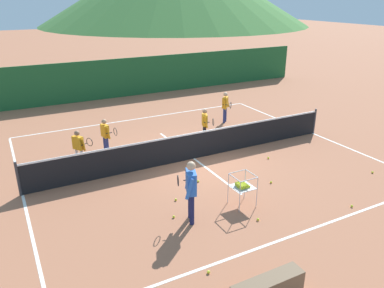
# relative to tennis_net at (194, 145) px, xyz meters

# --- Properties ---
(ground_plane) EXTENTS (120.00, 120.00, 0.00)m
(ground_plane) POSITION_rel_tennis_net_xyz_m (0.00, 0.00, -0.50)
(ground_plane) COLOR #A86647
(line_baseline_near) EXTENTS (11.24, 0.08, 0.01)m
(line_baseline_near) POSITION_rel_tennis_net_xyz_m (0.00, -5.18, -0.50)
(line_baseline_near) COLOR white
(line_baseline_near) RESTS_ON ground
(line_baseline_far) EXTENTS (11.24, 0.08, 0.01)m
(line_baseline_far) POSITION_rel_tennis_net_xyz_m (0.00, 5.28, -0.50)
(line_baseline_far) COLOR white
(line_baseline_far) RESTS_ON ground
(line_sideline_west) EXTENTS (0.08, 10.46, 0.01)m
(line_sideline_west) POSITION_rel_tennis_net_xyz_m (-5.62, 0.00, -0.50)
(line_sideline_west) COLOR white
(line_sideline_west) RESTS_ON ground
(line_sideline_east) EXTENTS (0.08, 10.46, 0.01)m
(line_sideline_east) POSITION_rel_tennis_net_xyz_m (5.62, 0.00, -0.50)
(line_sideline_east) COLOR white
(line_sideline_east) RESTS_ON ground
(line_service_center) EXTENTS (0.08, 5.88, 0.01)m
(line_service_center) POSITION_rel_tennis_net_xyz_m (0.00, 0.00, -0.50)
(line_service_center) COLOR white
(line_service_center) RESTS_ON ground
(tennis_net) EXTENTS (11.40, 0.08, 1.05)m
(tennis_net) POSITION_rel_tennis_net_xyz_m (0.00, 0.00, 0.00)
(tennis_net) COLOR #333338
(tennis_net) RESTS_ON ground
(instructor) EXTENTS (0.48, 0.83, 1.65)m
(instructor) POSITION_rel_tennis_net_xyz_m (-1.93, -3.44, 0.49)
(instructor) COLOR #191E4C
(instructor) RESTS_ON ground
(student_0) EXTENTS (0.62, 0.52, 1.28)m
(student_0) POSITION_rel_tennis_net_xyz_m (-3.67, 1.20, 0.27)
(student_0) COLOR silver
(student_0) RESTS_ON ground
(student_1) EXTENTS (0.47, 0.60, 1.30)m
(student_1) POSITION_rel_tennis_net_xyz_m (-2.57, 1.90, 0.28)
(student_1) COLOR navy
(student_1) RESTS_ON ground
(student_2) EXTENTS (0.42, 0.71, 1.31)m
(student_2) POSITION_rel_tennis_net_xyz_m (1.20, 1.33, 0.29)
(student_2) COLOR black
(student_2) RESTS_ON ground
(student_3) EXTENTS (0.52, 0.70, 1.38)m
(student_3) POSITION_rel_tennis_net_xyz_m (3.19, 2.98, 0.33)
(student_3) COLOR navy
(student_3) RESTS_ON ground
(ball_cart) EXTENTS (0.58, 0.58, 0.90)m
(ball_cart) POSITION_rel_tennis_net_xyz_m (-0.34, -3.40, 0.10)
(ball_cart) COLOR #B7B7BC
(ball_cart) RESTS_ON ground
(tennis_ball_0) EXTENTS (0.07, 0.07, 0.07)m
(tennis_ball_0) POSITION_rel_tennis_net_xyz_m (-0.74, -1.66, -0.47)
(tennis_ball_0) COLOR yellow
(tennis_ball_0) RESTS_ON ground
(tennis_ball_1) EXTENTS (0.07, 0.07, 0.07)m
(tennis_ball_1) POSITION_rel_tennis_net_xyz_m (-1.84, -2.36, -0.47)
(tennis_ball_1) COLOR yellow
(tennis_ball_1) RESTS_ON ground
(tennis_ball_2) EXTENTS (0.07, 0.07, 0.07)m
(tennis_ball_2) POSITION_rel_tennis_net_xyz_m (-0.41, -4.25, -0.47)
(tennis_ball_2) COLOR yellow
(tennis_ball_2) RESTS_ON ground
(tennis_ball_3) EXTENTS (0.07, 0.07, 0.07)m
(tennis_ball_3) POSITION_rel_tennis_net_xyz_m (2.25, -4.92, -0.47)
(tennis_ball_3) COLOR yellow
(tennis_ball_3) RESTS_ON ground
(tennis_ball_5) EXTENTS (0.07, 0.07, 0.07)m
(tennis_ball_5) POSITION_rel_tennis_net_xyz_m (-2.53, -5.37, -0.47)
(tennis_ball_5) COLOR yellow
(tennis_ball_5) RESTS_ON ground
(tennis_ball_6) EXTENTS (0.07, 0.07, 0.07)m
(tennis_ball_6) POSITION_rel_tennis_net_xyz_m (-2.27, -3.13, -0.47)
(tennis_ball_6) COLOR yellow
(tennis_ball_6) RESTS_ON ground
(tennis_ball_7) EXTENTS (0.07, 0.07, 0.07)m
(tennis_ball_7) POSITION_rel_tennis_net_xyz_m (1.21, -2.77, -0.47)
(tennis_ball_7) COLOR yellow
(tennis_ball_7) RESTS_ON ground
(tennis_ball_8) EXTENTS (0.07, 0.07, 0.07)m
(tennis_ball_8) POSITION_rel_tennis_net_xyz_m (4.57, -3.75, -0.47)
(tennis_ball_8) COLOR yellow
(tennis_ball_8) RESTS_ON ground
(tennis_ball_9) EXTENTS (0.07, 0.07, 0.07)m
(tennis_ball_9) POSITION_rel_tennis_net_xyz_m (2.32, -1.25, -0.47)
(tennis_ball_9) COLOR yellow
(tennis_ball_9) RESTS_ON ground
(windscreen_fence) EXTENTS (24.73, 0.08, 2.14)m
(windscreen_fence) POSITION_rel_tennis_net_xyz_m (0.00, 9.60, 0.57)
(windscreen_fence) COLOR #1E5B2D
(windscreen_fence) RESTS_ON ground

